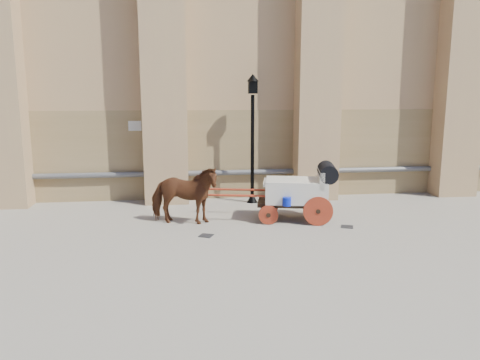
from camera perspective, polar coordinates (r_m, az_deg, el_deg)
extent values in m
plane|color=gray|center=(12.23, -4.65, -6.41)|extent=(90.00, 90.00, 0.00)
cube|color=#927851|center=(16.16, 1.80, 3.24)|extent=(44.00, 0.35, 3.00)
cylinder|color=#59595B|center=(15.98, 1.94, 0.98)|extent=(42.00, 0.18, 0.18)
cube|color=beige|center=(15.78, -12.69, 6.46)|extent=(0.42, 0.04, 0.32)
imported|color=brown|center=(12.88, -6.87, -1.84)|extent=(2.06, 1.26, 1.62)
cube|color=black|center=(13.36, 6.46, -2.78)|extent=(2.12, 1.29, 0.11)
cube|color=beige|center=(13.29, 6.88, -1.28)|extent=(1.90, 1.45, 0.63)
cube|color=beige|center=(13.26, 9.82, 0.20)|extent=(0.36, 1.13, 0.49)
cube|color=beige|center=(13.24, 3.60, -0.27)|extent=(0.51, 1.03, 0.09)
cylinder|color=black|center=(13.24, 10.62, 0.95)|extent=(0.72, 1.20, 0.50)
cylinder|color=#9F2F19|center=(12.88, 9.50, -3.78)|extent=(0.80, 0.22, 0.81)
cylinder|color=#9F2F19|center=(13.96, 9.17, -2.65)|extent=(0.80, 0.22, 0.81)
cylinder|color=#9F2F19|center=(12.88, 3.49, -4.27)|extent=(0.54, 0.16, 0.54)
cylinder|color=#9F2F19|center=(13.95, 3.62, -3.10)|extent=(0.54, 0.16, 0.54)
cylinder|color=#9F2F19|center=(12.95, -0.04, -1.91)|extent=(2.12, 0.51, 0.06)
cylinder|color=#9F2F19|center=(13.74, 0.26, -1.19)|extent=(2.12, 0.51, 0.06)
cylinder|color=#091FBB|center=(12.70, 5.72, -2.63)|extent=(0.23, 0.23, 0.23)
cylinder|color=black|center=(15.18, 1.52, 3.71)|extent=(0.12, 0.12, 3.50)
cone|color=black|center=(15.45, 1.50, -2.10)|extent=(0.35, 0.35, 0.35)
cube|color=black|center=(15.07, 1.56, 11.26)|extent=(0.27, 0.27, 0.41)
cone|color=black|center=(15.08, 1.57, 12.37)|extent=(0.39, 0.39, 0.23)
cube|color=black|center=(11.95, -4.17, -6.78)|extent=(0.42, 0.42, 0.01)
cube|color=black|center=(13.01, 12.93, -5.56)|extent=(0.41, 0.41, 0.01)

